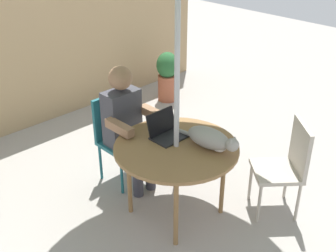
# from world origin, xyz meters

# --- Properties ---
(ground_plane) EXTENTS (14.00, 14.00, 0.00)m
(ground_plane) POSITION_xyz_m (0.00, 0.00, 0.00)
(ground_plane) COLOR gray
(fence_back) EXTENTS (5.37, 0.08, 1.85)m
(fence_back) POSITION_xyz_m (0.00, 2.47, 0.92)
(fence_back) COLOR tan
(fence_back) RESTS_ON ground
(patio_table) EXTENTS (1.06, 1.06, 0.70)m
(patio_table) POSITION_xyz_m (0.00, 0.00, 0.65)
(patio_table) COLOR olive
(patio_table) RESTS_ON ground
(chair_occupied) EXTENTS (0.40, 0.40, 0.87)m
(chair_occupied) POSITION_xyz_m (0.00, 0.81, 0.51)
(chair_occupied) COLOR #1E606B
(chair_occupied) RESTS_ON ground
(chair_empty) EXTENTS (0.56, 0.56, 0.87)m
(chair_empty) POSITION_xyz_m (0.73, -0.64, 0.51)
(chair_empty) COLOR #B2A899
(chair_empty) RESTS_ON ground
(person_seated) EXTENTS (0.48, 0.48, 1.21)m
(person_seated) POSITION_xyz_m (0.00, 0.66, 0.68)
(person_seated) COLOR #3F3F47
(person_seated) RESTS_ON ground
(laptop) EXTENTS (0.30, 0.25, 0.21)m
(laptop) POSITION_xyz_m (0.05, 0.19, 0.76)
(laptop) COLOR black
(laptop) RESTS_ON patio_table
(cat) EXTENTS (0.23, 0.65, 0.17)m
(cat) POSITION_xyz_m (0.18, -0.22, 0.78)
(cat) COLOR gray
(cat) RESTS_ON patio_table
(potted_plant_by_chair) EXTENTS (0.30, 0.30, 0.70)m
(potted_plant_by_chair) POSITION_xyz_m (1.66, 1.82, 0.37)
(potted_plant_by_chair) COLOR #9E5138
(potted_plant_by_chair) RESTS_ON ground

